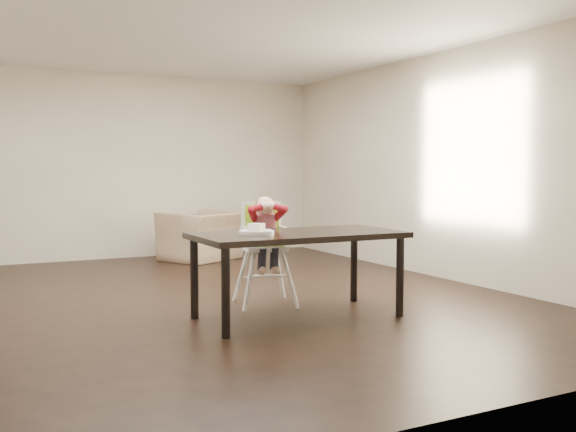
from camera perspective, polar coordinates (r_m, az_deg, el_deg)
The scene contains 6 objects.
ground at distance 6.48m, azimuth -7.55°, elevation -7.41°, with size 7.00×7.00×0.00m, color black.
room_walls at distance 6.38m, azimuth -7.71°, elevation 9.16°, with size 6.02×7.02×2.71m.
dining_table at distance 5.57m, azimuth 0.89°, elevation -2.26°, with size 1.80×0.90×0.75m.
high_chair at distance 6.14m, azimuth -2.12°, elevation -1.11°, with size 0.51×0.51×1.04m.
plate at distance 5.44m, azimuth -2.79°, elevation -1.26°, with size 0.38×0.38×0.09m.
armchair at distance 9.34m, azimuth -7.54°, elevation -1.03°, with size 1.06×0.69×0.93m, color tan.
Camera 1 is at (-2.11, -5.99, 1.28)m, focal length 40.00 mm.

